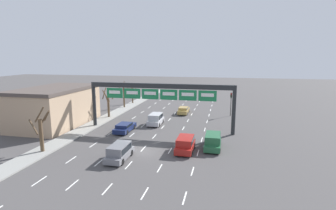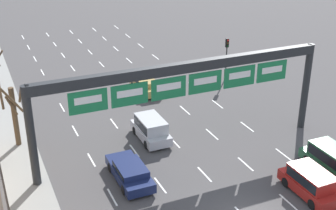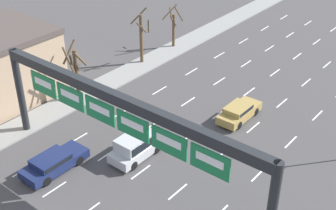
{
  "view_description": "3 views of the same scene",
  "coord_description": "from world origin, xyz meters",
  "px_view_note": "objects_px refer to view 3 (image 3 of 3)",
  "views": [
    {
      "loc": [
        9.39,
        -27.82,
        11.08
      ],
      "look_at": [
        1.82,
        6.6,
        4.43
      ],
      "focal_mm": 28.0,
      "sensor_mm": 36.0,
      "label": 1
    },
    {
      "loc": [
        -13.25,
        -17.97,
        17.46
      ],
      "look_at": [
        0.04,
        12.34,
        2.61
      ],
      "focal_mm": 50.0,
      "sensor_mm": 36.0,
      "label": 2
    },
    {
      "loc": [
        17.75,
        -7.99,
        20.87
      ],
      "look_at": [
        0.22,
        13.79,
        4.3
      ],
      "focal_mm": 50.0,
      "sensor_mm": 36.0,
      "label": 3
    }
  ],
  "objects_px": {
    "suv_silver": "(136,145)",
    "tree_bare_closest": "(174,26)",
    "tree_bare_second": "(142,36)",
    "car_gold": "(239,111)",
    "sign_gantry": "(119,114)",
    "car_navy": "(53,162)",
    "tree_bare_furthest": "(76,70)"
  },
  "relations": [
    {
      "from": "tree_bare_furthest",
      "to": "tree_bare_second",
      "type": "bearing_deg",
      "value": 93.97
    },
    {
      "from": "car_navy",
      "to": "car_gold",
      "type": "xyz_separation_m",
      "value": [
        6.58,
        14.02,
        0.02
      ]
    },
    {
      "from": "suv_silver",
      "to": "tree_bare_second",
      "type": "height_order",
      "value": "tree_bare_second"
    },
    {
      "from": "car_navy",
      "to": "sign_gantry",
      "type": "bearing_deg",
      "value": 21.1
    },
    {
      "from": "sign_gantry",
      "to": "suv_silver",
      "type": "xyz_separation_m",
      "value": [
        -1.47,
        2.94,
        -4.65
      ]
    },
    {
      "from": "tree_bare_closest",
      "to": "tree_bare_second",
      "type": "xyz_separation_m",
      "value": [
        -0.01,
        -5.17,
        0.51
      ]
    },
    {
      "from": "suv_silver",
      "to": "tree_bare_closest",
      "type": "bearing_deg",
      "value": 120.53
    },
    {
      "from": "suv_silver",
      "to": "car_gold",
      "type": "distance_m",
      "value": 9.7
    },
    {
      "from": "suv_silver",
      "to": "tree_bare_closest",
      "type": "distance_m",
      "value": 20.33
    },
    {
      "from": "sign_gantry",
      "to": "tree_bare_second",
      "type": "bearing_deg",
      "value": 127.71
    },
    {
      "from": "suv_silver",
      "to": "tree_bare_closest",
      "type": "relative_size",
      "value": 0.89
    },
    {
      "from": "tree_bare_furthest",
      "to": "sign_gantry",
      "type": "bearing_deg",
      "value": -28.11
    },
    {
      "from": "car_navy",
      "to": "suv_silver",
      "type": "relative_size",
      "value": 1.15
    },
    {
      "from": "tree_bare_second",
      "to": "tree_bare_closest",
      "type": "bearing_deg",
      "value": 89.92
    },
    {
      "from": "tree_bare_closest",
      "to": "tree_bare_second",
      "type": "relative_size",
      "value": 0.87
    },
    {
      "from": "sign_gantry",
      "to": "suv_silver",
      "type": "distance_m",
      "value": 5.7
    },
    {
      "from": "tree_bare_closest",
      "to": "sign_gantry",
      "type": "bearing_deg",
      "value": -60.02
    },
    {
      "from": "sign_gantry",
      "to": "car_gold",
      "type": "relative_size",
      "value": 4.89
    },
    {
      "from": "sign_gantry",
      "to": "tree_bare_second",
      "type": "relative_size",
      "value": 4.01
    },
    {
      "from": "car_gold",
      "to": "tree_bare_furthest",
      "type": "height_order",
      "value": "tree_bare_furthest"
    },
    {
      "from": "tree_bare_closest",
      "to": "tree_bare_second",
      "type": "height_order",
      "value": "tree_bare_second"
    },
    {
      "from": "tree_bare_closest",
      "to": "car_gold",
      "type": "bearing_deg",
      "value": -31.66
    },
    {
      "from": "tree_bare_furthest",
      "to": "car_gold",
      "type": "bearing_deg",
      "value": 25.76
    },
    {
      "from": "car_gold",
      "to": "sign_gantry",
      "type": "bearing_deg",
      "value": -97.8
    },
    {
      "from": "sign_gantry",
      "to": "car_navy",
      "type": "xyz_separation_m",
      "value": [
        -4.92,
        -1.9,
        -4.96
      ]
    },
    {
      "from": "car_navy",
      "to": "tree_bare_second",
      "type": "relative_size",
      "value": 0.89
    },
    {
      "from": "sign_gantry",
      "to": "tree_bare_furthest",
      "type": "relative_size",
      "value": 4.2
    },
    {
      "from": "car_gold",
      "to": "car_navy",
      "type": "bearing_deg",
      "value": -115.13
    },
    {
      "from": "car_gold",
      "to": "tree_bare_furthest",
      "type": "bearing_deg",
      "value": -154.24
    },
    {
      "from": "car_gold",
      "to": "tree_bare_closest",
      "type": "height_order",
      "value": "tree_bare_closest"
    },
    {
      "from": "tree_bare_closest",
      "to": "car_navy",
      "type": "bearing_deg",
      "value": -72.91
    },
    {
      "from": "sign_gantry",
      "to": "tree_bare_furthest",
      "type": "distance_m",
      "value": 12.92
    }
  ]
}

